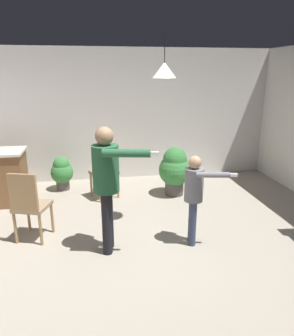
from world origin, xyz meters
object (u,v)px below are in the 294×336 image
Objects in this scene: person_child at (195,190)px; potted_plant_by_wall at (175,169)px; person_adult at (107,177)px; dining_chair_near_wall at (107,168)px; dining_chair_by_counter at (29,204)px; potted_plant_corner at (62,172)px.

potted_plant_by_wall is at bearing -175.46° from person_child.
dining_chair_near_wall is at bearing -171.23° from person_adult.
person_adult is 2.25m from potted_plant_by_wall.
dining_chair_by_counter is 1.97m from potted_plant_corner.
dining_chair_near_wall is (-1.03, 1.89, -0.21)m from person_child.
person_adult is 1.93m from dining_chair_near_wall.
person_child is 1.22× the size of dining_chair_by_counter.
potted_plant_corner is (-1.89, 2.39, -0.39)m from person_child.
potted_plant_corner is (0.26, 1.94, -0.18)m from dining_chair_by_counter.
person_child is 2.16m from dining_chair_near_wall.
dining_chair_near_wall is 1.51× the size of potted_plant_corner.
potted_plant_corner is 2.19m from potted_plant_by_wall.
person_adult is 1.62× the size of dining_chair_by_counter.
dining_chair_by_counter is 1.10× the size of potted_plant_by_wall.
person_adult is 1.62× the size of dining_chair_near_wall.
person_adult is 1.15m from person_child.
dining_chair_near_wall is at bearing 70.12° from dining_chair_by_counter.
potted_plant_by_wall is (1.32, 1.74, -0.50)m from person_adult.
potted_plant_by_wall is at bearing 154.30° from person_adult.
potted_plant_corner is at bearing 163.25° from potted_plant_by_wall.
person_child is 1.22× the size of dining_chair_near_wall.
person_child is at bearing -178.30° from dining_chair_near_wall.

